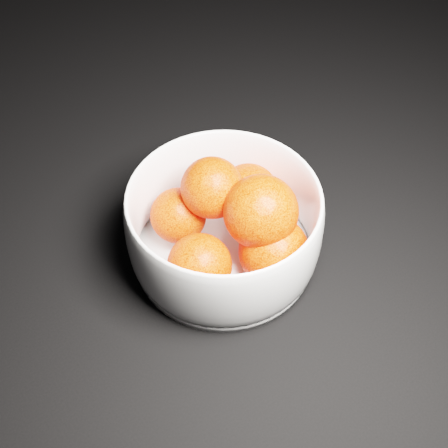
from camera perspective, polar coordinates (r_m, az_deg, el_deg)
ground at (r=0.60m, az=-8.90°, el=-13.23°), size 3.00×3.00×0.00m
bowl at (r=0.63m, az=-0.00°, el=-0.29°), size 0.20×0.20×0.10m
orange_pile at (r=0.62m, az=1.06°, el=0.26°), size 0.16×0.16×0.11m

